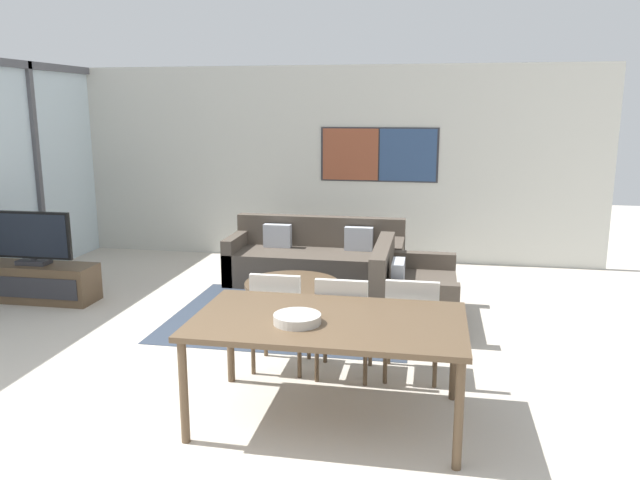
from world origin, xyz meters
TOP-DOWN VIEW (x-y plane):
  - ground_plane at (0.00, 0.00)m, footprint 24.00×24.00m
  - wall_back at (0.03, 5.83)m, footprint 8.17×0.09m
  - area_rug at (0.23, 3.09)m, footprint 2.56×2.09m
  - tv_console at (-2.85, 3.12)m, footprint 1.43×0.45m
  - television at (-2.85, 3.12)m, footprint 0.98×0.20m
  - sofa_main at (0.23, 4.49)m, footprint 2.22×0.86m
  - sofa_side at (1.45, 3.19)m, footprint 0.86×1.39m
  - coffee_table at (0.23, 3.09)m, footprint 1.02×1.02m
  - dining_table at (0.99, 0.93)m, footprint 1.91×1.09m
  - dining_chair_left at (0.43, 1.71)m, footprint 0.46×0.46m
  - dining_chair_centre at (0.99, 1.66)m, footprint 0.46×0.46m
  - dining_chair_right at (1.55, 1.73)m, footprint 0.46×0.46m
  - fruit_bowl at (0.79, 0.80)m, footprint 0.33×0.33m

SIDE VIEW (x-z plane):
  - ground_plane at x=0.00m, z-range 0.00..0.00m
  - area_rug at x=0.23m, z-range 0.00..0.01m
  - tv_console at x=-2.85m, z-range 0.00..0.43m
  - sofa_main at x=0.23m, z-range -0.13..0.68m
  - sofa_side at x=1.45m, z-range -0.13..0.68m
  - coffee_table at x=0.23m, z-range 0.10..0.48m
  - dining_chair_left at x=0.43m, z-range 0.06..0.93m
  - dining_chair_centre at x=0.99m, z-range 0.06..0.93m
  - dining_chair_right at x=1.55m, z-range 0.06..0.93m
  - dining_table at x=0.99m, z-range 0.32..1.09m
  - television at x=-2.85m, z-range 0.43..1.05m
  - fruit_bowl at x=0.79m, z-range 0.77..0.84m
  - wall_back at x=0.03m, z-range 0.00..2.80m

